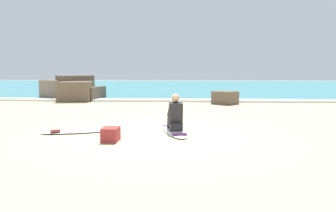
{
  "coord_description": "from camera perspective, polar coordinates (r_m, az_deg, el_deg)",
  "views": [
    {
      "loc": [
        0.84,
        -8.11,
        1.65
      ],
      "look_at": [
        0.24,
        1.62,
        0.55
      ],
      "focal_mm": 35.06,
      "sensor_mm": 36.0,
      "label": 1
    }
  ],
  "objects": [
    {
      "name": "sea",
      "position": [
        30.49,
        1.92,
        3.43
      ],
      "size": [
        80.0,
        28.0,
        0.1
      ],
      "primitive_type": "cube",
      "color": "teal",
      "rests_on": "ground"
    },
    {
      "name": "surfboard_main",
      "position": [
        8.68,
        1.13,
        -4.28
      ],
      "size": [
        0.97,
        2.19,
        0.08
      ],
      "color": "silver",
      "rests_on": "ground"
    },
    {
      "name": "surfboard_spare_near",
      "position": [
        8.92,
        -14.7,
        -4.21
      ],
      "size": [
        2.12,
        1.22,
        0.08
      ],
      "color": "silver",
      "rests_on": "ground"
    },
    {
      "name": "rock_outcrop_distant",
      "position": [
        18.67,
        -16.18,
        2.8
      ],
      "size": [
        3.61,
        3.52,
        1.29
      ],
      "color": "brown",
      "rests_on": "ground"
    },
    {
      "name": "ground_plane",
      "position": [
        8.32,
        -2.37,
        -5.01
      ],
      "size": [
        80.0,
        80.0,
        0.0
      ],
      "primitive_type": "plane",
      "color": "#CCB584"
    },
    {
      "name": "shoreline_rock",
      "position": [
        15.73,
        9.9,
        1.43
      ],
      "size": [
        1.33,
        1.32,
        0.61
      ],
      "primitive_type": "cube",
      "rotation": [
        0.0,
        0.0,
        0.86
      ],
      "color": "brown",
      "rests_on": "ground"
    },
    {
      "name": "beach_bag",
      "position": [
        7.65,
        -9.94,
        -4.89
      ],
      "size": [
        0.37,
        0.49,
        0.32
      ],
      "primitive_type": "cube",
      "rotation": [
        0.0,
        0.0,
        -0.02
      ],
      "color": "maroon",
      "rests_on": "ground"
    },
    {
      "name": "surfer_seated",
      "position": [
        8.53,
        1.27,
        -1.75
      ],
      "size": [
        0.46,
        0.75,
        0.95
      ],
      "color": "#232326",
      "rests_on": "surfboard_main"
    },
    {
      "name": "breaking_foam",
      "position": [
        16.84,
        0.63,
        1.01
      ],
      "size": [
        80.0,
        0.9,
        0.11
      ],
      "primitive_type": "cube",
      "color": "white",
      "rests_on": "ground"
    }
  ]
}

